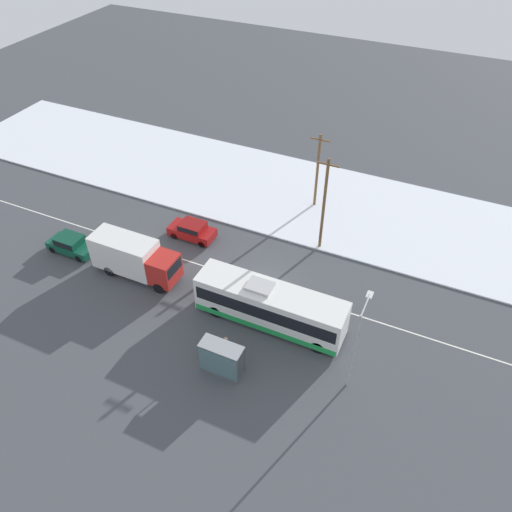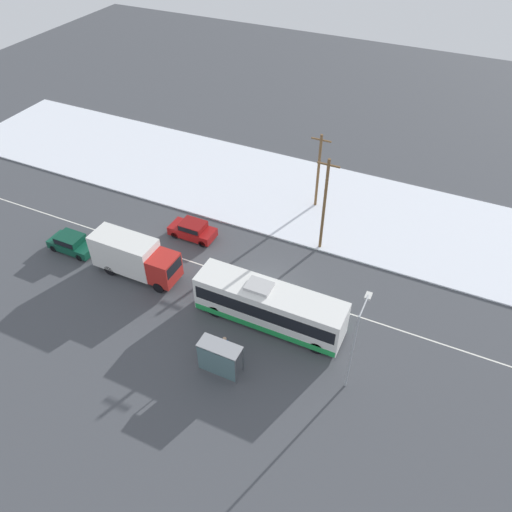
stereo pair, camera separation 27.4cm
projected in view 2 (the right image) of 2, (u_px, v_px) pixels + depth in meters
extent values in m
plane|color=#424449|center=(264.00, 285.00, 38.83)|extent=(120.00, 120.00, 0.00)
cube|color=silver|center=(318.00, 202.00, 47.26)|extent=(80.00, 13.30, 0.12)
cube|color=silver|center=(264.00, 285.00, 38.83)|extent=(60.00, 0.12, 0.00)
cube|color=white|center=(270.00, 305.00, 34.88)|extent=(10.80, 2.55, 2.86)
cube|color=black|center=(270.00, 302.00, 34.66)|extent=(10.37, 2.57, 1.09)
cube|color=green|center=(269.00, 317.00, 35.65)|extent=(10.69, 2.57, 0.51)
cube|color=#B2B2B2|center=(259.00, 286.00, 34.13)|extent=(1.80, 1.40, 0.24)
cylinder|color=black|center=(316.00, 347.00, 33.61)|extent=(1.00, 0.28, 1.00)
cylinder|color=black|center=(328.00, 324.00, 35.16)|extent=(1.00, 0.28, 1.00)
cylinder|color=black|center=(215.00, 311.00, 36.12)|extent=(1.00, 0.28, 1.00)
cylinder|color=black|center=(230.00, 291.00, 37.67)|extent=(1.00, 0.28, 1.00)
cube|color=silver|center=(125.00, 252.00, 38.90)|extent=(5.20, 2.30, 2.79)
cube|color=red|center=(164.00, 268.00, 37.96)|extent=(1.90, 2.18, 2.18)
cube|color=black|center=(174.00, 268.00, 37.37)|extent=(0.06, 1.95, 0.96)
cylinder|color=black|center=(159.00, 287.00, 38.01)|extent=(0.90, 0.26, 0.90)
cylinder|color=black|center=(173.00, 271.00, 39.40)|extent=(0.90, 0.26, 0.90)
cylinder|color=black|center=(110.00, 270.00, 39.49)|extent=(0.90, 0.26, 0.90)
cylinder|color=black|center=(126.00, 255.00, 40.88)|extent=(0.90, 0.26, 0.90)
cube|color=maroon|center=(193.00, 231.00, 42.98)|extent=(4.01, 1.80, 0.75)
cube|color=maroon|center=(193.00, 226.00, 42.52)|extent=(2.09, 1.66, 0.56)
cube|color=black|center=(193.00, 226.00, 42.51)|extent=(1.92, 1.69, 0.45)
cylinder|color=black|center=(175.00, 235.00, 43.05)|extent=(0.64, 0.22, 0.64)
cylinder|color=black|center=(185.00, 225.00, 44.12)|extent=(0.64, 0.22, 0.64)
cylinder|color=black|center=(202.00, 244.00, 42.17)|extent=(0.64, 0.22, 0.64)
cylinder|color=black|center=(211.00, 233.00, 43.25)|extent=(0.64, 0.22, 0.64)
cube|color=#0F4733|center=(73.00, 245.00, 41.63)|extent=(4.04, 1.80, 0.69)
cube|color=#0D3C2B|center=(70.00, 239.00, 41.24)|extent=(2.10, 1.66, 0.60)
cube|color=black|center=(70.00, 239.00, 41.24)|extent=(1.93, 1.69, 0.48)
cylinder|color=black|center=(80.00, 257.00, 40.83)|extent=(0.64, 0.22, 0.64)
cylinder|color=black|center=(92.00, 246.00, 41.91)|extent=(0.64, 0.22, 0.64)
cylinder|color=black|center=(54.00, 248.00, 41.72)|extent=(0.64, 0.22, 0.64)
cylinder|color=black|center=(67.00, 237.00, 42.79)|extent=(0.64, 0.22, 0.64)
cylinder|color=#23232D|center=(224.00, 351.00, 33.50)|extent=(0.13, 0.13, 0.85)
cylinder|color=#23232D|center=(227.00, 352.00, 33.41)|extent=(0.13, 0.13, 0.85)
cube|color=#19478C|center=(225.00, 344.00, 32.95)|extent=(0.44, 0.24, 0.70)
sphere|color=tan|center=(224.00, 339.00, 32.62)|extent=(0.29, 0.29, 0.29)
cylinder|color=#19478C|center=(221.00, 343.00, 33.06)|extent=(0.11, 0.11, 0.67)
cylinder|color=#19478C|center=(229.00, 346.00, 32.88)|extent=(0.11, 0.11, 0.67)
cube|color=gray|center=(220.00, 346.00, 31.32)|extent=(2.81, 1.20, 0.06)
cube|color=slate|center=(216.00, 365.00, 31.69)|extent=(2.70, 0.04, 2.16)
cylinder|color=#474C51|center=(206.00, 345.00, 32.93)|extent=(0.08, 0.08, 2.34)
cylinder|color=#474C51|center=(243.00, 359.00, 32.05)|extent=(0.08, 0.08, 2.34)
cylinder|color=#474C51|center=(198.00, 357.00, 32.17)|extent=(0.08, 0.08, 2.34)
cylinder|color=#474C51|center=(235.00, 372.00, 31.29)|extent=(0.08, 0.08, 2.34)
cylinder|color=#9EA3A8|center=(352.00, 353.00, 29.78)|extent=(0.14, 0.14, 6.57)
cylinder|color=#9EA3A8|center=(364.00, 306.00, 28.39)|extent=(0.10, 1.97, 0.10)
cube|color=silver|center=(368.00, 296.00, 29.11)|extent=(0.36, 0.60, 0.16)
cylinder|color=brown|center=(324.00, 206.00, 39.50)|extent=(0.24, 0.24, 8.52)
cube|color=brown|center=(329.00, 165.00, 37.03)|extent=(1.80, 0.12, 0.12)
cylinder|color=brown|center=(318.00, 172.00, 44.51)|extent=(0.24, 0.24, 7.32)
cube|color=brown|center=(321.00, 140.00, 42.43)|extent=(1.80, 0.12, 0.12)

